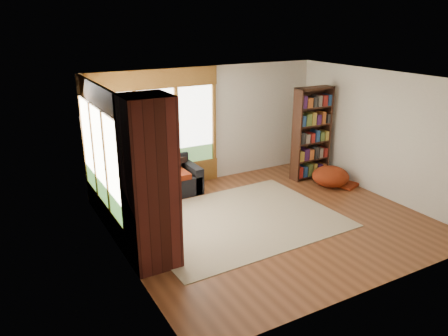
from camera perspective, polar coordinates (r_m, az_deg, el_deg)
name	(u,v)px	position (r m, az deg, el deg)	size (l,w,h in m)	color
floor	(269,220)	(8.25, 5.92, -6.79)	(5.50, 5.50, 0.00)	brown
ceiling	(274,80)	(7.50, 6.61, 11.39)	(5.50, 5.50, 0.00)	white
wall_back	(207,125)	(9.84, -2.18, 5.65)	(5.50, 0.04, 2.60)	silver
wall_front	(383,204)	(6.05, 20.02, -4.41)	(5.50, 0.04, 2.60)	silver
wall_left	(119,181)	(6.65, -13.55, -1.62)	(0.04, 5.00, 2.60)	silver
wall_right	(381,134)	(9.58, 19.85, 4.14)	(0.04, 5.00, 2.60)	silver
windows_back	(157,129)	(9.34, -8.70, 5.01)	(2.82, 0.10, 1.90)	brown
windows_left	(100,156)	(7.74, -15.85, 1.54)	(0.10, 2.62, 1.90)	brown
roller_blind	(89,123)	(8.43, -17.28, 5.64)	(0.03, 0.72, 0.90)	gray
brick_chimney	(150,184)	(6.43, -9.68, -2.07)	(0.70, 0.70, 2.60)	#471914
sectional_sofa	(138,194)	(8.73, -11.17, -3.39)	(2.20, 2.20, 0.80)	black
area_rug	(239,220)	(8.22, 1.95, -6.77)	(3.61, 2.76, 0.01)	silver
bookshelf	(312,134)	(10.21, 11.38, 4.42)	(0.91, 0.30, 2.13)	#381D12
pouf	(331,176)	(10.03, 13.75, -1.00)	(0.82, 0.82, 0.44)	maroon
dog_tan	(154,168)	(8.56, -9.17, 0.02)	(1.18, 0.95, 0.58)	olive
dog_brindle	(137,184)	(7.97, -11.36, -2.10)	(0.52, 0.83, 0.45)	#392916
throw_pillows	(140,171)	(8.65, -10.92, -0.44)	(1.98, 1.68, 0.45)	black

